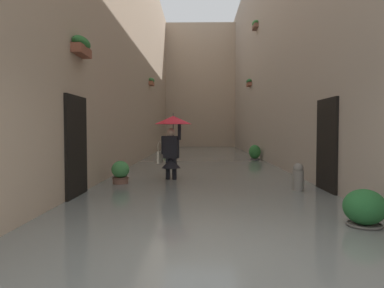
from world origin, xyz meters
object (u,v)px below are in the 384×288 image
(person_wading, at_px, (172,136))
(potted_plant_mid_left, at_px, (255,154))
(potted_plant_mid_right, at_px, (166,149))
(potted_plant_far_right, at_px, (120,176))
(mooring_bollard, at_px, (298,182))
(potted_plant_near_left, at_px, (364,213))

(person_wading, relative_size, potted_plant_mid_left, 2.29)
(person_wading, relative_size, potted_plant_mid_right, 2.57)
(potted_plant_far_right, height_order, mooring_bollard, mooring_bollard)
(potted_plant_mid_right, relative_size, potted_plant_far_right, 0.99)
(potted_plant_far_right, xyz_separation_m, mooring_bollard, (-4.07, 0.87, -0.01))
(potted_plant_near_left, bearing_deg, potted_plant_mid_left, -91.14)
(potted_plant_far_right, bearing_deg, potted_plant_mid_left, -122.79)
(mooring_bollard, bearing_deg, person_wading, -28.77)
(potted_plant_mid_left, distance_m, potted_plant_near_left, 10.46)
(potted_plant_near_left, relative_size, potted_plant_far_right, 0.94)
(potted_plant_near_left, distance_m, potted_plant_far_right, 5.55)
(mooring_bollard, bearing_deg, potted_plant_far_right, -12.10)
(potted_plant_near_left, bearing_deg, potted_plant_far_right, -41.39)
(person_wading, xyz_separation_m, mooring_bollard, (-2.85, 1.57, -0.96))
(potted_plant_near_left, height_order, potted_plant_far_right, potted_plant_far_right)
(potted_plant_mid_left, relative_size, mooring_bollard, 1.06)
(person_wading, relative_size, potted_plant_far_right, 2.55)
(potted_plant_mid_right, height_order, mooring_bollard, mooring_bollard)
(person_wading, height_order, potted_plant_mid_right, person_wading)
(person_wading, height_order, mooring_bollard, person_wading)
(person_wading, distance_m, potted_plant_near_left, 5.36)
(potted_plant_mid_right, xyz_separation_m, potted_plant_near_left, (-4.18, 15.70, -0.01))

